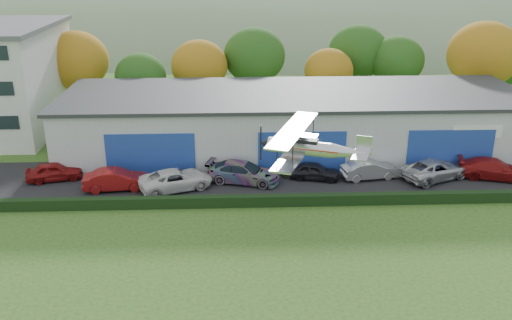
{
  "coord_description": "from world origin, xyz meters",
  "views": [
    {
      "loc": [
        -0.4,
        -19.34,
        17.06
      ],
      "look_at": [
        0.93,
        12.4,
        4.94
      ],
      "focal_mm": 38.93,
      "sensor_mm": 36.0,
      "label": 1
    }
  ],
  "objects_px": {
    "car_1": "(116,180)",
    "car_5": "(370,169)",
    "car_3": "(243,172)",
    "car_6": "(435,169)",
    "car_0": "(54,171)",
    "car_4": "(314,171)",
    "biplane": "(309,147)",
    "hangar": "(294,121)",
    "car_7": "(494,169)",
    "car_2": "(176,180)"
  },
  "relations": [
    {
      "from": "hangar",
      "to": "car_7",
      "type": "bearing_deg",
      "value": -26.66
    },
    {
      "from": "car_5",
      "to": "car_7",
      "type": "relative_size",
      "value": 0.83
    },
    {
      "from": "car_1",
      "to": "car_5",
      "type": "distance_m",
      "value": 19.62
    },
    {
      "from": "car_1",
      "to": "car_6",
      "type": "distance_m",
      "value": 24.7
    },
    {
      "from": "car_5",
      "to": "biplane",
      "type": "bearing_deg",
      "value": 138.66
    },
    {
      "from": "car_4",
      "to": "biplane",
      "type": "height_order",
      "value": "biplane"
    },
    {
      "from": "car_6",
      "to": "biplane",
      "type": "height_order",
      "value": "biplane"
    },
    {
      "from": "biplane",
      "to": "car_6",
      "type": "bearing_deg",
      "value": 61.51
    },
    {
      "from": "car_4",
      "to": "car_0",
      "type": "bearing_deg",
      "value": 100.66
    },
    {
      "from": "car_7",
      "to": "biplane",
      "type": "bearing_deg",
      "value": 136.95
    },
    {
      "from": "car_3",
      "to": "biplane",
      "type": "bearing_deg",
      "value": -144.22
    },
    {
      "from": "car_5",
      "to": "car_4",
      "type": "bearing_deg",
      "value": 79.97
    },
    {
      "from": "hangar",
      "to": "car_1",
      "type": "relative_size",
      "value": 8.4
    },
    {
      "from": "car_4",
      "to": "car_5",
      "type": "relative_size",
      "value": 0.88
    },
    {
      "from": "car_1",
      "to": "car_5",
      "type": "xyz_separation_m",
      "value": [
        19.57,
        1.36,
        -0.05
      ]
    },
    {
      "from": "car_4",
      "to": "car_5",
      "type": "distance_m",
      "value": 4.39
    },
    {
      "from": "car_3",
      "to": "car_5",
      "type": "height_order",
      "value": "car_3"
    },
    {
      "from": "car_3",
      "to": "car_6",
      "type": "distance_m",
      "value": 15.09
    },
    {
      "from": "car_2",
      "to": "car_5",
      "type": "relative_size",
      "value": 1.23
    },
    {
      "from": "biplane",
      "to": "car_1",
      "type": "bearing_deg",
      "value": 166.38
    },
    {
      "from": "car_3",
      "to": "car_7",
      "type": "height_order",
      "value": "car_3"
    },
    {
      "from": "car_3",
      "to": "car_5",
      "type": "relative_size",
      "value": 1.25
    },
    {
      "from": "car_4",
      "to": "biplane",
      "type": "bearing_deg",
      "value": -178.31
    },
    {
      "from": "car_3",
      "to": "hangar",
      "type": "bearing_deg",
      "value": -16.32
    },
    {
      "from": "car_2",
      "to": "biplane",
      "type": "distance_m",
      "value": 13.63
    },
    {
      "from": "car_6",
      "to": "car_7",
      "type": "relative_size",
      "value": 1.04
    },
    {
      "from": "car_0",
      "to": "biplane",
      "type": "bearing_deg",
      "value": -135.12
    },
    {
      "from": "car_5",
      "to": "car_6",
      "type": "distance_m",
      "value": 5.11
    },
    {
      "from": "hangar",
      "to": "car_4",
      "type": "bearing_deg",
      "value": -83.07
    },
    {
      "from": "car_1",
      "to": "car_3",
      "type": "xyz_separation_m",
      "value": [
        9.59,
        1.02,
        0.02
      ]
    },
    {
      "from": "biplane",
      "to": "car_0",
      "type": "bearing_deg",
      "value": 169.63
    },
    {
      "from": "hangar",
      "to": "car_2",
      "type": "distance_m",
      "value": 13.23
    },
    {
      "from": "hangar",
      "to": "car_2",
      "type": "relative_size",
      "value": 7.33
    },
    {
      "from": "car_5",
      "to": "biplane",
      "type": "relative_size",
      "value": 0.61
    },
    {
      "from": "car_4",
      "to": "biplane",
      "type": "relative_size",
      "value": 0.54
    },
    {
      "from": "car_2",
      "to": "car_4",
      "type": "relative_size",
      "value": 1.4
    },
    {
      "from": "car_2",
      "to": "car_5",
      "type": "xyz_separation_m",
      "value": [
        15.1,
        1.47,
        -0.03
      ]
    },
    {
      "from": "car_5",
      "to": "hangar",
      "type": "bearing_deg",
      "value": 26.59
    },
    {
      "from": "hangar",
      "to": "biplane",
      "type": "distance_m",
      "value": 17.92
    },
    {
      "from": "car_2",
      "to": "car_3",
      "type": "xyz_separation_m",
      "value": [
        5.11,
        1.12,
        0.05
      ]
    },
    {
      "from": "hangar",
      "to": "car_2",
      "type": "xyz_separation_m",
      "value": [
        -9.84,
        -8.65,
        -1.84
      ]
    },
    {
      "from": "car_3",
      "to": "car_6",
      "type": "xyz_separation_m",
      "value": [
        15.09,
        0.04,
        -0.04
      ]
    },
    {
      "from": "car_3",
      "to": "car_4",
      "type": "xyz_separation_m",
      "value": [
        5.59,
        0.38,
        -0.14
      ]
    },
    {
      "from": "hangar",
      "to": "car_3",
      "type": "height_order",
      "value": "hangar"
    },
    {
      "from": "car_1",
      "to": "car_2",
      "type": "xyz_separation_m",
      "value": [
        4.48,
        -0.11,
        -0.03
      ]
    },
    {
      "from": "car_7",
      "to": "car_2",
      "type": "bearing_deg",
      "value": 107.91
    },
    {
      "from": "car_0",
      "to": "car_1",
      "type": "distance_m",
      "value": 5.58
    },
    {
      "from": "car_7",
      "to": "hangar",
      "type": "bearing_deg",
      "value": 78.73
    },
    {
      "from": "car_1",
      "to": "car_5",
      "type": "bearing_deg",
      "value": -92.16
    },
    {
      "from": "car_0",
      "to": "biplane",
      "type": "height_order",
      "value": "biplane"
    }
  ]
}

